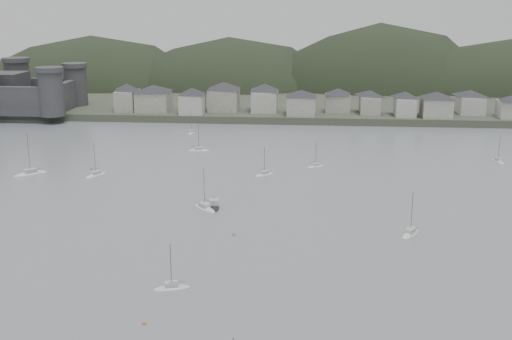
{
  "coord_description": "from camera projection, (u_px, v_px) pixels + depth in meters",
  "views": [
    {
      "loc": [
        13.99,
        -86.15,
        48.87
      ],
      "look_at": [
        0.0,
        75.0,
        6.0
      ],
      "focal_mm": 44.86,
      "sensor_mm": 36.0,
      "label": 1
    }
  ],
  "objects": [
    {
      "name": "ground",
      "position": [
        213.0,
        335.0,
        96.65
      ],
      "size": [
        900.0,
        900.0,
        0.0
      ],
      "primitive_type": "plane",
      "color": "slate",
      "rests_on": "ground"
    },
    {
      "name": "far_shore_land",
      "position": [
        288.0,
        83.0,
        380.35
      ],
      "size": [
        900.0,
        250.0,
        3.0
      ],
      "primitive_type": "cube",
      "color": "#383D2D",
      "rests_on": "ground"
    },
    {
      "name": "forested_ridge",
      "position": [
        294.0,
        112.0,
        358.57
      ],
      "size": [
        851.55,
        103.94,
        102.57
      ],
      "color": "black",
      "rests_on": "ground"
    },
    {
      "name": "castle",
      "position": [
        2.0,
        91.0,
        277.03
      ],
      "size": [
        66.0,
        43.0,
        20.0
      ],
      "color": "#323235",
      "rests_on": "far_shore_land"
    },
    {
      "name": "waterfront_town",
      "position": [
        399.0,
        100.0,
        266.76
      ],
      "size": [
        451.48,
        28.46,
        12.92
      ],
      "color": "gray",
      "rests_on": "far_shore_land"
    },
    {
      "name": "sailboat_lead",
      "position": [
        264.0,
        175.0,
        184.82
      ],
      "size": [
        6.47,
        5.96,
        9.17
      ],
      "rotation": [
        0.0,
        0.0,
        2.28
      ],
      "color": "silver",
      "rests_on": "ground"
    },
    {
      "name": "moored_fleet",
      "position": [
        81.0,
        217.0,
        148.54
      ],
      "size": [
        229.2,
        174.74,
        13.54
      ],
      "color": "silver",
      "rests_on": "ground"
    },
    {
      "name": "motor_launch_far",
      "position": [
        214.0,
        207.0,
        155.79
      ],
      "size": [
        3.5,
        7.4,
        3.72
      ],
      "rotation": [
        0.0,
        0.0,
        3.28
      ],
      "color": "black",
      "rests_on": "ground"
    },
    {
      "name": "mooring_buoys",
      "position": [
        89.0,
        227.0,
        141.96
      ],
      "size": [
        117.08,
        131.97,
        0.7
      ],
      "color": "#CF6D45",
      "rests_on": "ground"
    }
  ]
}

